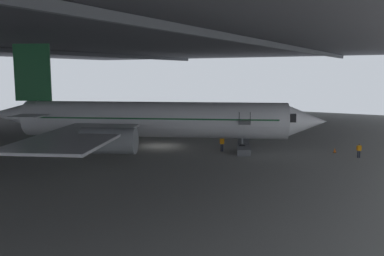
# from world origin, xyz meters

# --- Properties ---
(ground_plane) EXTENTS (110.00, 110.00, 0.00)m
(ground_plane) POSITION_xyz_m (0.00, 0.00, 0.00)
(ground_plane) COLOR gray
(hangar_structure) EXTENTS (121.00, 99.00, 14.28)m
(hangar_structure) POSITION_xyz_m (-0.04, 13.75, 13.66)
(hangar_structure) COLOR #4C4F54
(hangar_structure) RESTS_ON ground_plane
(airplane_main) EXTENTS (38.70, 38.66, 12.58)m
(airplane_main) POSITION_xyz_m (-2.59, -0.17, 3.66)
(airplane_main) COLOR white
(airplane_main) RESTS_ON ground_plane
(boarding_stairs) EXTENTS (4.62, 3.08, 4.89)m
(boarding_stairs) POSITION_xyz_m (1.33, -10.73, 0.75)
(boarding_stairs) COLOR slate
(boarding_stairs) RESTS_ON ground_plane
(crew_worker_near_nose) EXTENTS (0.36, 0.50, 1.57)m
(crew_worker_near_nose) POSITION_xyz_m (5.14, -22.55, 0.89)
(crew_worker_near_nose) COLOR #232838
(crew_worker_near_nose) RESTS_ON ground_plane
(crew_worker_by_stairs) EXTENTS (0.39, 0.46, 1.77)m
(crew_worker_by_stairs) POSITION_xyz_m (0.95, -8.13, 1.02)
(crew_worker_by_stairs) COLOR #232838
(crew_worker_by_stairs) RESTS_ON ground_plane
(traffic_cone_orange) EXTENTS (0.36, 0.36, 0.60)m
(traffic_cone_orange) POSITION_xyz_m (6.76, -19.75, 0.29)
(traffic_cone_orange) COLOR black
(traffic_cone_orange) RESTS_ON ground_plane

